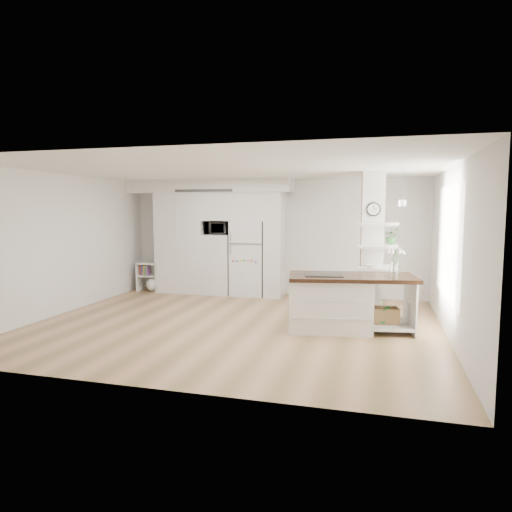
{
  "coord_description": "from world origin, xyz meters",
  "views": [
    {
      "loc": [
        2.43,
        -7.5,
        2.04
      ],
      "look_at": [
        0.13,
        0.9,
        1.12
      ],
      "focal_mm": 32.0,
      "sensor_mm": 36.0,
      "label": 1
    }
  ],
  "objects_px": {
    "bookshelf": "(151,279)",
    "floor_plant_a": "(384,318)",
    "refrigerator": "(249,258)",
    "kitchen_island": "(337,301)"
  },
  "relations": [
    {
      "from": "kitchen_island",
      "to": "bookshelf",
      "type": "xyz_separation_m",
      "value": [
        -4.73,
        2.38,
        -0.17
      ]
    },
    {
      "from": "floor_plant_a",
      "to": "refrigerator",
      "type": "bearing_deg",
      "value": 140.65
    },
    {
      "from": "refrigerator",
      "to": "bookshelf",
      "type": "height_order",
      "value": "refrigerator"
    },
    {
      "from": "refrigerator",
      "to": "kitchen_island",
      "type": "height_order",
      "value": "refrigerator"
    },
    {
      "from": "refrigerator",
      "to": "floor_plant_a",
      "type": "height_order",
      "value": "refrigerator"
    },
    {
      "from": "refrigerator",
      "to": "kitchen_island",
      "type": "distance_m",
      "value": 3.45
    },
    {
      "from": "bookshelf",
      "to": "floor_plant_a",
      "type": "height_order",
      "value": "bookshelf"
    },
    {
      "from": "kitchen_island",
      "to": "bookshelf",
      "type": "relative_size",
      "value": 3.1
    },
    {
      "from": "refrigerator",
      "to": "floor_plant_a",
      "type": "xyz_separation_m",
      "value": [
        3.04,
        -2.5,
        -0.65
      ]
    },
    {
      "from": "bookshelf",
      "to": "refrigerator",
      "type": "bearing_deg",
      "value": 3.02
    }
  ]
}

